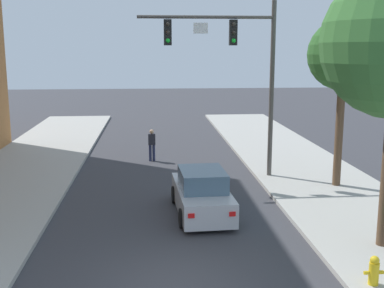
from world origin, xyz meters
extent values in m
plane|color=#38383D|center=(0.00, 0.00, 0.00)|extent=(120.00, 120.00, 0.00)
cylinder|color=#514C47|center=(4.60, 9.68, 3.90)|extent=(0.20, 0.20, 7.50)
cylinder|color=#514C47|center=(1.75, 9.68, 6.95)|extent=(5.70, 0.14, 0.14)
cube|color=black|center=(2.89, 9.68, 6.33)|extent=(0.32, 0.28, 1.05)
sphere|color=#2D2823|center=(2.89, 9.53, 6.66)|extent=(0.18, 0.18, 0.18)
sphere|color=#2D2823|center=(2.89, 9.53, 6.33)|extent=(0.18, 0.18, 0.18)
sphere|color=green|center=(2.89, 9.53, 6.00)|extent=(0.18, 0.18, 0.18)
cube|color=black|center=(0.15, 9.68, 6.33)|extent=(0.32, 0.28, 1.05)
sphere|color=#2D2823|center=(0.15, 9.53, 6.66)|extent=(0.18, 0.18, 0.18)
sphere|color=#2D2823|center=(0.15, 9.53, 6.33)|extent=(0.18, 0.18, 0.18)
sphere|color=green|center=(0.15, 9.53, 6.00)|extent=(0.18, 0.18, 0.18)
cube|color=white|center=(1.52, 9.66, 6.50)|extent=(0.60, 0.03, 0.44)
cube|color=#B7B7BC|center=(1.13, 5.22, 0.56)|extent=(1.90, 4.28, 0.80)
cube|color=slate|center=(1.13, 5.07, 1.28)|extent=(1.59, 2.07, 0.64)
cylinder|color=black|center=(0.26, 6.48, 0.32)|extent=(0.25, 0.65, 0.64)
cylinder|color=black|center=(1.87, 6.56, 0.32)|extent=(0.25, 0.65, 0.64)
cylinder|color=black|center=(0.38, 3.88, 0.32)|extent=(0.25, 0.65, 0.64)
cylinder|color=black|center=(1.99, 3.95, 0.32)|extent=(0.25, 0.65, 0.64)
cube|color=red|center=(0.59, 3.07, 0.68)|extent=(0.20, 0.05, 0.14)
cube|color=red|center=(1.86, 3.13, 0.68)|extent=(0.20, 0.05, 0.14)
cylinder|color=#232847|center=(-0.66, 13.52, 0.42)|extent=(0.14, 0.14, 0.85)
cylinder|color=#232847|center=(-0.48, 13.52, 0.42)|extent=(0.14, 0.14, 0.85)
cube|color=#26262D|center=(-0.57, 13.52, 1.13)|extent=(0.36, 0.22, 0.56)
sphere|color=tan|center=(-0.57, 13.52, 1.53)|extent=(0.22, 0.22, 0.22)
cylinder|color=gold|center=(4.63, -0.62, 0.43)|extent=(0.24, 0.24, 0.55)
sphere|color=gold|center=(4.63, -0.62, 0.76)|extent=(0.22, 0.22, 0.22)
cylinder|color=gold|center=(4.45, -0.62, 0.45)|extent=(0.12, 0.09, 0.09)
cylinder|color=gold|center=(4.81, -0.62, 0.45)|extent=(0.12, 0.09, 0.09)
cylinder|color=brown|center=(6.98, 7.87, 2.27)|extent=(0.32, 0.32, 4.24)
sphere|color=#2D6028|center=(6.98, 7.87, 5.45)|extent=(2.82, 2.82, 2.82)
camera|label=1|loc=(-0.56, -10.98, 5.66)|focal=45.65mm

